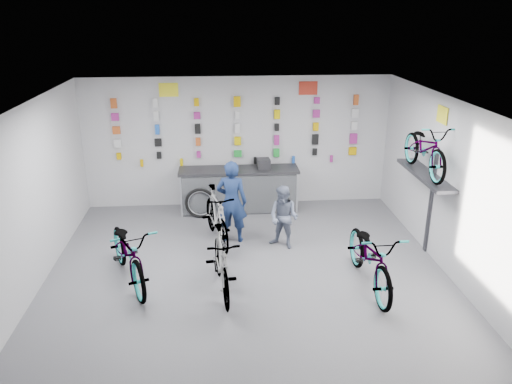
{
  "coord_description": "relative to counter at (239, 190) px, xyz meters",
  "views": [
    {
      "loc": [
        -0.47,
        -7.17,
        4.41
      ],
      "look_at": [
        0.22,
        1.4,
        1.23
      ],
      "focal_mm": 35.0,
      "sensor_mm": 36.0,
      "label": 1
    }
  ],
  "objects": [
    {
      "name": "sign_left",
      "position": [
        -1.5,
        0.44,
        2.23
      ],
      "size": [
        0.42,
        0.02,
        0.3
      ],
      "primitive_type": "cube",
      "color": "yellow",
      "rests_on": "wall_back"
    },
    {
      "name": "wall_bracket",
      "position": [
        3.33,
        -2.34,
        0.98
      ],
      "size": [
        0.39,
        1.9,
        2.0
      ],
      "color": "#333338",
      "rests_on": "wall_right"
    },
    {
      "name": "sign_side",
      "position": [
        3.48,
        -2.34,
        2.16
      ],
      "size": [
        0.02,
        0.4,
        0.3
      ],
      "primitive_type": "cube",
      "color": "yellow",
      "rests_on": "wall_right"
    },
    {
      "name": "merch_wall",
      "position": [
        0.13,
        0.39,
        1.31
      ],
      "size": [
        5.57,
        0.08,
        1.57
      ],
      "color": "#D19F00",
      "rests_on": "wall_back"
    },
    {
      "name": "bike_left",
      "position": [
        -2.01,
        -3.06,
        0.07
      ],
      "size": [
        1.48,
        2.23,
        1.11
      ],
      "primitive_type": "imported",
      "rotation": [
        0.0,
        0.0,
        0.39
      ],
      "color": "gray",
      "rests_on": "floor"
    },
    {
      "name": "wall_left",
      "position": [
        -3.5,
        -3.54,
        1.01
      ],
      "size": [
        0.0,
        8.0,
        8.0
      ],
      "primitive_type": "plane",
      "rotation": [
        1.57,
        0.0,
        1.57
      ],
      "color": "#BDBDBF",
      "rests_on": "floor"
    },
    {
      "name": "bike_center",
      "position": [
        -0.45,
        -3.5,
        0.05
      ],
      "size": [
        0.68,
        1.82,
        1.07
      ],
      "primitive_type": "imported",
      "rotation": [
        0.0,
        0.0,
        0.1
      ],
      "color": "gray",
      "rests_on": "floor"
    },
    {
      "name": "register",
      "position": [
        0.57,
        0.01,
        0.62
      ],
      "size": [
        0.29,
        0.31,
        0.22
      ],
      "primitive_type": "cube",
      "rotation": [
        0.0,
        0.0,
        0.05
      ],
      "color": "black",
      "rests_on": "counter"
    },
    {
      "name": "ceiling",
      "position": [
        0.0,
        -3.54,
        2.51
      ],
      "size": [
        8.0,
        8.0,
        0.0
      ],
      "primitive_type": "plane",
      "rotation": [
        3.14,
        0.0,
        0.0
      ],
      "color": "white",
      "rests_on": "wall_back"
    },
    {
      "name": "sign_right",
      "position": [
        1.6,
        0.44,
        2.23
      ],
      "size": [
        0.42,
        0.02,
        0.3
      ],
      "primitive_type": "cube",
      "color": "#B8301F",
      "rests_on": "wall_back"
    },
    {
      "name": "customer",
      "position": [
        0.77,
        -1.96,
        0.14
      ],
      "size": [
        0.77,
        0.73,
        1.25
      ],
      "primitive_type": "imported",
      "rotation": [
        0.0,
        0.0,
        -0.61
      ],
      "color": "slate",
      "rests_on": "floor"
    },
    {
      "name": "bike_wall",
      "position": [
        3.25,
        -2.34,
        1.57
      ],
      "size": [
        0.63,
        1.8,
        0.95
      ],
      "primitive_type": "imported",
      "color": "gray",
      "rests_on": "wall_bracket"
    },
    {
      "name": "floor",
      "position": [
        0.0,
        -3.54,
        -0.49
      ],
      "size": [
        8.0,
        8.0,
        0.0
      ],
      "primitive_type": "plane",
      "color": "#505055",
      "rests_on": "ground"
    },
    {
      "name": "counter",
      "position": [
        0.0,
        0.0,
        0.0
      ],
      "size": [
        2.7,
        0.66,
        1.0
      ],
      "color": "black",
      "rests_on": "floor"
    },
    {
      "name": "wall_back",
      "position": [
        0.0,
        0.46,
        1.01
      ],
      "size": [
        7.0,
        0.0,
        7.0
      ],
      "primitive_type": "plane",
      "rotation": [
        1.57,
        0.0,
        0.0
      ],
      "color": "#BDBDBF",
      "rests_on": "floor"
    },
    {
      "name": "spare_wheel",
      "position": [
        -0.88,
        -0.37,
        -0.14
      ],
      "size": [
        0.69,
        0.18,
        0.69
      ],
      "rotation": [
        0.0,
        0.0,
        -0.07
      ],
      "color": "black",
      "rests_on": "floor"
    },
    {
      "name": "wall_right",
      "position": [
        3.5,
        -3.54,
        1.01
      ],
      "size": [
        0.0,
        8.0,
        8.0
      ],
      "primitive_type": "plane",
      "rotation": [
        1.57,
        0.0,
        -1.57
      ],
      "color": "#BDBDBF",
      "rests_on": "floor"
    },
    {
      "name": "bike_service",
      "position": [
        -0.52,
        -1.63,
        0.07
      ],
      "size": [
        0.91,
        1.91,
        1.1
      ],
      "primitive_type": "imported",
      "rotation": [
        0.0,
        0.0,
        0.22
      ],
      "color": "gray",
      "rests_on": "floor"
    },
    {
      "name": "bike_right",
      "position": [
        2.01,
        -3.53,
        0.07
      ],
      "size": [
        0.79,
        2.13,
        1.11
      ],
      "primitive_type": "imported",
      "rotation": [
        0.0,
        0.0,
        0.02
      ],
      "color": "gray",
      "rests_on": "floor"
    },
    {
      "name": "clerk",
      "position": [
        -0.22,
        -1.58,
        0.35
      ],
      "size": [
        0.68,
        0.52,
        1.67
      ],
      "primitive_type": "imported",
      "rotation": [
        0.0,
        0.0,
        2.93
      ],
      "color": "#15264E",
      "rests_on": "floor"
    }
  ]
}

